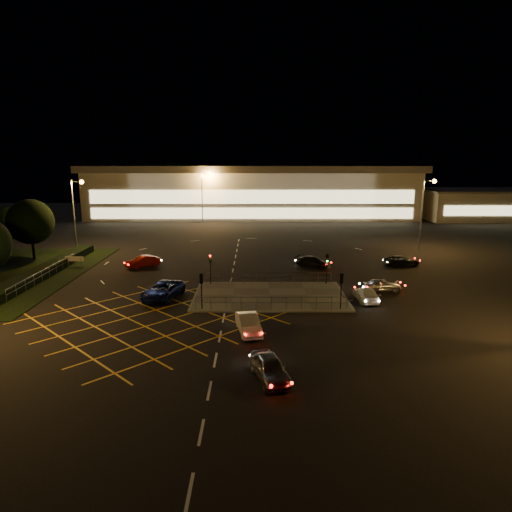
{
  "coord_description": "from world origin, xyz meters",
  "views": [
    {
      "loc": [
        0.59,
        -43.65,
        12.91
      ],
      "look_at": [
        0.71,
        6.92,
        2.0
      ],
      "focal_mm": 32.0,
      "sensor_mm": 36.0,
      "label": 1
    }
  ],
  "objects_px": {
    "signal_se": "(341,284)",
    "car_queue_white": "(248,324)",
    "signal_nw": "(210,263)",
    "car_left_blue": "(163,290)",
    "car_far_dkgrey": "(313,262)",
    "signal_sw": "(201,284)",
    "car_east_grey": "(401,261)",
    "car_circ_red": "(143,262)",
    "car_approach_white": "(366,294)",
    "signal_ne": "(327,263)",
    "car_right_silver": "(382,285)",
    "car_near_silver": "(270,368)"
  },
  "relations": [
    {
      "from": "signal_se",
      "to": "car_queue_white",
      "type": "bearing_deg",
      "value": 33.33
    },
    {
      "from": "signal_se",
      "to": "signal_nw",
      "type": "xyz_separation_m",
      "value": [
        -12.0,
        7.99,
        0.0
      ]
    },
    {
      "from": "car_left_blue",
      "to": "car_far_dkgrey",
      "type": "xyz_separation_m",
      "value": [
        15.67,
        12.6,
        -0.15
      ]
    },
    {
      "from": "signal_sw",
      "to": "signal_nw",
      "type": "relative_size",
      "value": 1.0
    },
    {
      "from": "signal_se",
      "to": "signal_nw",
      "type": "relative_size",
      "value": 1.0
    },
    {
      "from": "car_east_grey",
      "to": "car_circ_red",
      "type": "bearing_deg",
      "value": 81.47
    },
    {
      "from": "signal_sw",
      "to": "signal_nw",
      "type": "height_order",
      "value": "same"
    },
    {
      "from": "car_far_dkgrey",
      "to": "car_circ_red",
      "type": "bearing_deg",
      "value": 124.37
    },
    {
      "from": "signal_nw",
      "to": "car_east_grey",
      "type": "relative_size",
      "value": 0.72
    },
    {
      "from": "car_east_grey",
      "to": "car_approach_white",
      "type": "xyz_separation_m",
      "value": [
        -7.68,
        -14.09,
        0.01
      ]
    },
    {
      "from": "signal_nw",
      "to": "car_east_grey",
      "type": "height_order",
      "value": "signal_nw"
    },
    {
      "from": "signal_ne",
      "to": "car_far_dkgrey",
      "type": "bearing_deg",
      "value": 92.77
    },
    {
      "from": "car_far_dkgrey",
      "to": "car_queue_white",
      "type": "bearing_deg",
      "value": -165.3
    },
    {
      "from": "signal_se",
      "to": "car_east_grey",
      "type": "distance_m",
      "value": 19.77
    },
    {
      "from": "car_right_silver",
      "to": "car_near_silver",
      "type": "bearing_deg",
      "value": 142.72
    },
    {
      "from": "car_right_silver",
      "to": "car_circ_red",
      "type": "height_order",
      "value": "car_circ_red"
    },
    {
      "from": "car_right_silver",
      "to": "car_east_grey",
      "type": "xyz_separation_m",
      "value": [
        5.38,
        10.99,
        -0.01
      ]
    },
    {
      "from": "car_far_dkgrey",
      "to": "car_east_grey",
      "type": "xyz_separation_m",
      "value": [
        10.91,
        0.65,
        -0.01
      ]
    },
    {
      "from": "signal_se",
      "to": "car_near_silver",
      "type": "distance_m",
      "value": 14.3
    },
    {
      "from": "car_right_silver",
      "to": "car_left_blue",
      "type": "bearing_deg",
      "value": 91.37
    },
    {
      "from": "signal_nw",
      "to": "car_approach_white",
      "type": "bearing_deg",
      "value": -20.1
    },
    {
      "from": "signal_ne",
      "to": "car_east_grey",
      "type": "distance_m",
      "value": 13.74
    },
    {
      "from": "signal_nw",
      "to": "car_far_dkgrey",
      "type": "xyz_separation_m",
      "value": [
        11.61,
        8.01,
        -1.75
      ]
    },
    {
      "from": "car_circ_red",
      "to": "car_near_silver",
      "type": "bearing_deg",
      "value": -11.27
    },
    {
      "from": "car_right_silver",
      "to": "car_approach_white",
      "type": "relative_size",
      "value": 0.85
    },
    {
      "from": "car_queue_white",
      "to": "car_left_blue",
      "type": "height_order",
      "value": "car_left_blue"
    },
    {
      "from": "car_left_blue",
      "to": "car_far_dkgrey",
      "type": "height_order",
      "value": "car_left_blue"
    },
    {
      "from": "car_circ_red",
      "to": "car_queue_white",
      "type": "bearing_deg",
      "value": -6.38
    },
    {
      "from": "car_right_silver",
      "to": "car_approach_white",
      "type": "bearing_deg",
      "value": 138.69
    },
    {
      "from": "car_near_silver",
      "to": "car_approach_white",
      "type": "bearing_deg",
      "value": 42.23
    },
    {
      "from": "car_left_blue",
      "to": "car_right_silver",
      "type": "height_order",
      "value": "car_left_blue"
    },
    {
      "from": "car_near_silver",
      "to": "car_approach_white",
      "type": "xyz_separation_m",
      "value": [
        9.37,
        15.17,
        -0.09
      ]
    },
    {
      "from": "signal_sw",
      "to": "car_approach_white",
      "type": "relative_size",
      "value": 0.74
    },
    {
      "from": "car_approach_white",
      "to": "car_near_silver",
      "type": "bearing_deg",
      "value": 57.65
    },
    {
      "from": "signal_nw",
      "to": "car_right_silver",
      "type": "distance_m",
      "value": 17.39
    },
    {
      "from": "car_east_grey",
      "to": "car_left_blue",
      "type": "bearing_deg",
      "value": 106.69
    },
    {
      "from": "signal_sw",
      "to": "car_near_silver",
      "type": "bearing_deg",
      "value": 113.44
    },
    {
      "from": "signal_nw",
      "to": "car_right_silver",
      "type": "bearing_deg",
      "value": -7.74
    },
    {
      "from": "car_far_dkgrey",
      "to": "car_approach_white",
      "type": "relative_size",
      "value": 1.0
    },
    {
      "from": "signal_nw",
      "to": "car_queue_white",
      "type": "distance_m",
      "value": 13.91
    },
    {
      "from": "signal_nw",
      "to": "car_approach_white",
      "type": "xyz_separation_m",
      "value": [
        14.84,
        -5.43,
        -1.75
      ]
    },
    {
      "from": "signal_nw",
      "to": "car_left_blue",
      "type": "relative_size",
      "value": 0.57
    },
    {
      "from": "car_right_silver",
      "to": "signal_sw",
      "type": "bearing_deg",
      "value": 103.54
    },
    {
      "from": "car_left_blue",
      "to": "car_circ_red",
      "type": "height_order",
      "value": "car_left_blue"
    },
    {
      "from": "signal_nw",
      "to": "car_circ_red",
      "type": "height_order",
      "value": "signal_nw"
    },
    {
      "from": "car_far_dkgrey",
      "to": "signal_sw",
      "type": "bearing_deg",
      "value": 178.25
    },
    {
      "from": "signal_ne",
      "to": "car_approach_white",
      "type": "distance_m",
      "value": 6.37
    },
    {
      "from": "car_near_silver",
      "to": "car_left_blue",
      "type": "distance_m",
      "value": 18.64
    },
    {
      "from": "car_right_silver",
      "to": "signal_se",
      "type": "bearing_deg",
      "value": 133.0
    },
    {
      "from": "car_queue_white",
      "to": "car_right_silver",
      "type": "bearing_deg",
      "value": 29.04
    }
  ]
}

